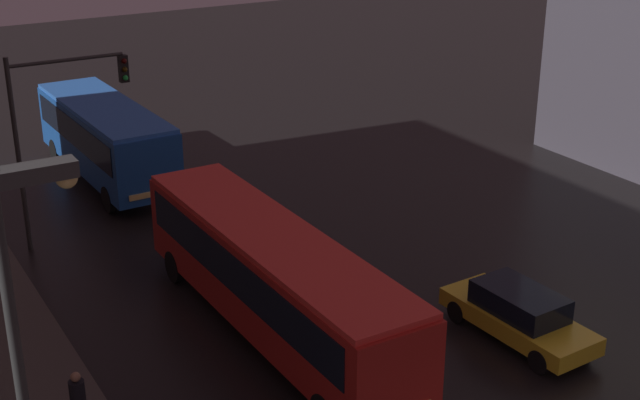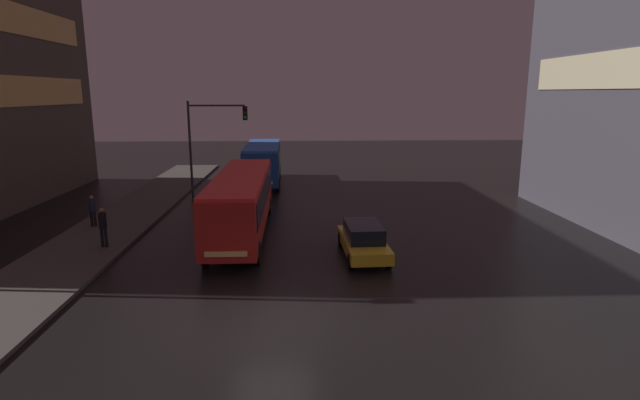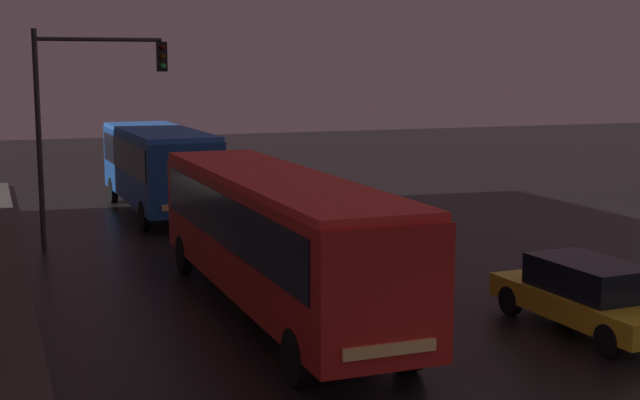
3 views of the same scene
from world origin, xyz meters
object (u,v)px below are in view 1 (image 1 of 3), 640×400
object	(u,v)px
bus_near	(273,273)
bus_far	(106,134)
street_lamp_sidewalk	(33,354)
car_taxi	(519,314)
traffic_light_main	(56,116)

from	to	relation	value
bus_near	bus_far	xyz separation A→B (m)	(0.05, 14.21, 0.02)
street_lamp_sidewalk	bus_near	bearing A→B (deg)	42.98
car_taxi	bus_far	bearing A→B (deg)	-75.22
bus_far	car_taxi	distance (m)	18.62
bus_near	car_taxi	size ratio (longest dim) A/B	2.56
bus_far	traffic_light_main	xyz separation A→B (m)	(-3.07, -5.08, 2.50)
street_lamp_sidewalk	bus_far	bearing A→B (deg)	70.07
car_taxi	street_lamp_sidewalk	size ratio (longest dim) A/B	0.55
car_taxi	traffic_light_main	world-z (taller)	traffic_light_main
car_taxi	traffic_light_main	bearing A→B (deg)	-58.29
bus_near	car_taxi	distance (m)	6.74
bus_near	traffic_light_main	xyz separation A→B (m)	(-3.02, 9.13, 2.52)
car_taxi	traffic_light_main	xyz separation A→B (m)	(-8.66, 12.64, 3.68)
bus_far	traffic_light_main	world-z (taller)	traffic_light_main
car_taxi	traffic_light_main	distance (m)	15.75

